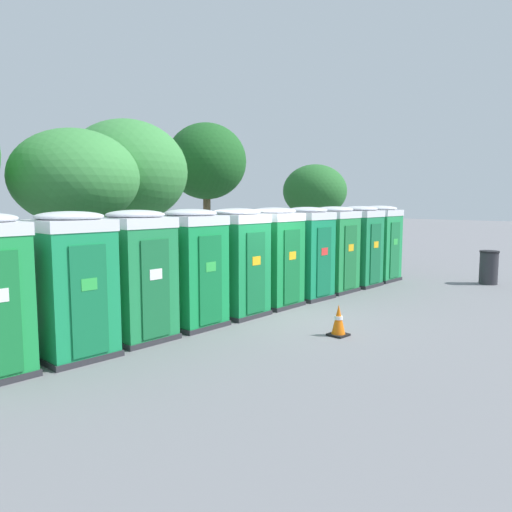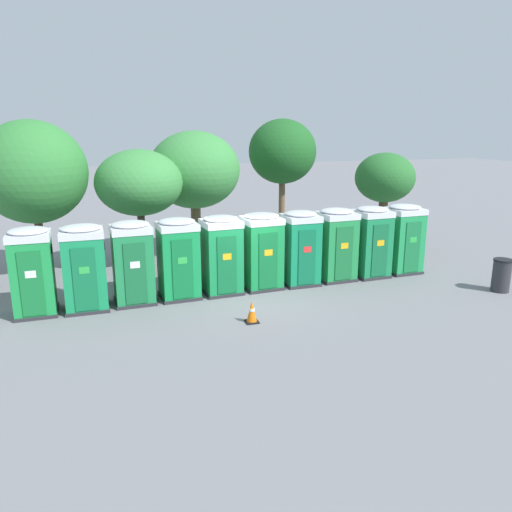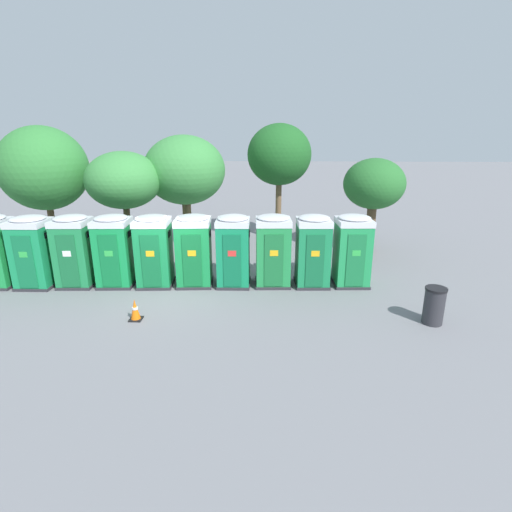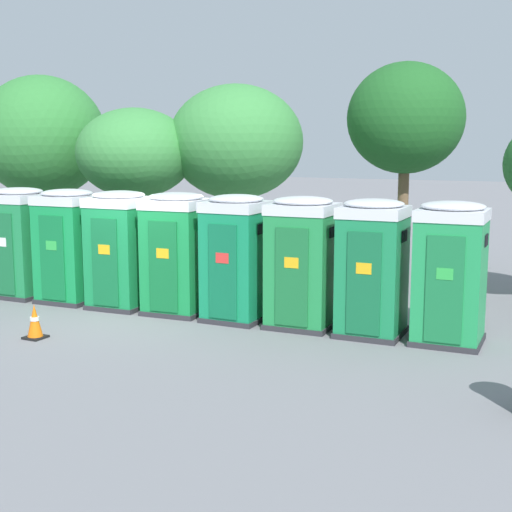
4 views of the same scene
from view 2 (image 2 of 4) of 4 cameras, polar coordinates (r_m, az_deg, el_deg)
ground_plane at (r=16.13m, az=-0.96°, el=-4.48°), size 120.00×120.00×0.00m
portapotty_0 at (r=15.52m, az=-24.17°, el=-1.59°), size 1.19×1.23×2.54m
portapotty_1 at (r=15.40m, az=-19.02°, el=-1.22°), size 1.25×1.22×2.54m
portapotty_2 at (r=15.56m, az=-13.91°, el=-0.69°), size 1.25×1.25×2.54m
portapotty_3 at (r=15.76m, az=-8.88°, el=-0.24°), size 1.28×1.27×2.54m
portapotty_4 at (r=16.06m, az=-3.98°, el=0.18°), size 1.27×1.28×2.54m
portapotty_5 at (r=16.53m, az=0.63°, el=0.62°), size 1.31×1.28×2.54m
portapotty_6 at (r=17.03m, az=5.07°, el=0.98°), size 1.18×1.22×2.54m
portapotty_7 at (r=17.68m, az=9.12°, el=1.35°), size 1.30×1.26×2.54m
portapotty_8 at (r=18.35m, az=13.01°, el=1.64°), size 1.23×1.25×2.54m
portapotty_9 at (r=19.17m, az=16.46°, el=1.95°), size 1.26×1.25×2.54m
street_tree_0 at (r=23.05m, az=14.51°, el=8.56°), size 2.64×2.64×4.19m
street_tree_1 at (r=20.57m, az=-7.04°, el=9.67°), size 3.67×3.67×5.13m
street_tree_2 at (r=23.01m, az=3.04°, el=11.77°), size 3.05×3.05×5.64m
street_tree_3 at (r=19.23m, az=-24.15°, el=8.70°), size 3.71×3.71×5.52m
street_tree_4 at (r=18.89m, az=-13.22°, el=8.11°), size 3.17×3.17×4.49m
trash_can at (r=18.22m, az=26.24°, el=-1.98°), size 0.60×0.60×1.09m
traffic_cone at (r=13.83m, az=-0.48°, el=-6.39°), size 0.36×0.36×0.64m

